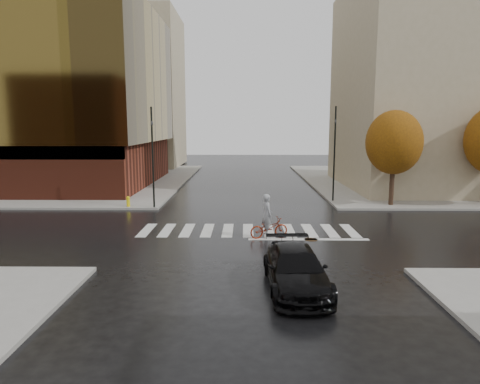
# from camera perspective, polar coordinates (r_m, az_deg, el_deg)

# --- Properties ---
(ground) EXTENTS (120.00, 120.00, 0.00)m
(ground) POSITION_cam_1_polar(r_m,az_deg,el_deg) (22.70, 1.11, -5.46)
(ground) COLOR black
(ground) RESTS_ON ground
(sidewalk_nw) EXTENTS (30.00, 30.00, 0.15)m
(sidewalk_nw) POSITION_cam_1_polar(r_m,az_deg,el_deg) (48.07, -25.05, 1.44)
(sidewalk_nw) COLOR gray
(sidewalk_nw) RESTS_ON ground
(sidewalk_ne) EXTENTS (30.00, 30.00, 0.15)m
(sidewalk_ne) POSITION_cam_1_polar(r_m,az_deg,el_deg) (48.26, 26.67, 1.35)
(sidewalk_ne) COLOR gray
(sidewalk_ne) RESTS_ON ground
(crosswalk) EXTENTS (12.00, 3.00, 0.01)m
(crosswalk) POSITION_cam_1_polar(r_m,az_deg,el_deg) (23.18, 1.10, -5.14)
(crosswalk) COLOR silver
(crosswalk) RESTS_ON ground
(office_glass) EXTENTS (27.00, 19.00, 16.00)m
(office_glass) POSITION_cam_1_polar(r_m,az_deg,el_deg) (45.60, -28.55, 11.18)
(office_glass) COLOR #602516
(office_glass) RESTS_ON sidewalk_nw
(building_ne_tan) EXTENTS (16.00, 16.00, 18.00)m
(building_ne_tan) POSITION_cam_1_polar(r_m,az_deg,el_deg) (42.76, 24.98, 12.82)
(building_ne_tan) COLOR tan
(building_ne_tan) RESTS_ON sidewalk_ne
(building_nw_far) EXTENTS (14.00, 12.00, 20.00)m
(building_nw_far) POSITION_cam_1_polar(r_m,az_deg,el_deg) (61.23, -14.74, 12.86)
(building_nw_far) COLOR tan
(building_nw_far) RESTS_ON sidewalk_nw
(tree_ne_a) EXTENTS (3.80, 3.80, 6.50)m
(tree_ne_a) POSITION_cam_1_polar(r_m,az_deg,el_deg) (31.13, 19.86, 6.22)
(tree_ne_a) COLOR black
(tree_ne_a) RESTS_ON sidewalk_ne
(sedan) EXTENTS (2.17, 4.97, 1.42)m
(sedan) POSITION_cam_1_polar(r_m,az_deg,el_deg) (15.12, 7.45, -10.17)
(sedan) COLOR black
(sedan) RESTS_ON ground
(cyclist) EXTENTS (2.08, 1.24, 2.24)m
(cyclist) POSITION_cam_1_polar(r_m,az_deg,el_deg) (21.58, 3.78, -4.15)
(cyclist) COLOR maroon
(cyclist) RESTS_ON ground
(traffic_light_nw) EXTENTS (0.18, 0.15, 6.67)m
(traffic_light_nw) POSITION_cam_1_polar(r_m,az_deg,el_deg) (28.99, -11.59, 5.28)
(traffic_light_nw) COLOR black
(traffic_light_nw) RESTS_ON sidewalk_nw
(traffic_light_ne) EXTENTS (0.17, 0.20, 6.81)m
(traffic_light_ne) POSITION_cam_1_polar(r_m,az_deg,el_deg) (31.71, 12.50, 5.71)
(traffic_light_ne) COLOR black
(traffic_light_ne) RESTS_ON sidewalk_ne
(fire_hydrant) EXTENTS (0.26, 0.26, 0.72)m
(fire_hydrant) POSITION_cam_1_polar(r_m,az_deg,el_deg) (30.00, -14.69, -1.15)
(fire_hydrant) COLOR yellow
(fire_hydrant) RESTS_ON sidewalk_nw
(manhole) EXTENTS (0.83, 0.83, 0.01)m
(manhole) POSITION_cam_1_polar(r_m,az_deg,el_deg) (21.66, 9.43, -6.27)
(manhole) COLOR #4D351B
(manhole) RESTS_ON ground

